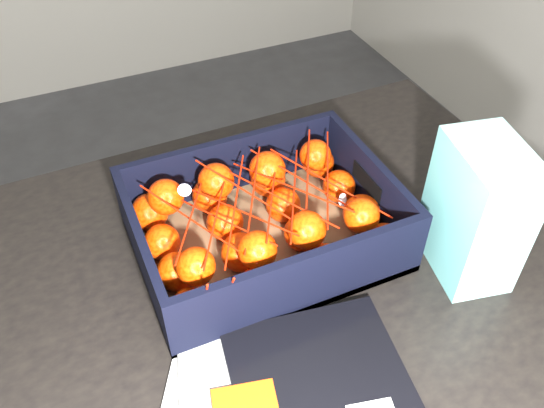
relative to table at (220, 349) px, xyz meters
name	(u,v)px	position (x,y,z in m)	size (l,w,h in m)	color
table	(220,349)	(0.00, 0.00, 0.00)	(1.21, 0.82, 0.75)	black
produce_crate	(264,229)	(0.11, 0.08, 0.13)	(0.37, 0.28, 0.11)	brown
clementine_heap	(262,219)	(0.11, 0.09, 0.15)	(0.35, 0.26, 0.10)	#FF3705
mesh_net	(261,203)	(0.10, 0.07, 0.20)	(0.31, 0.25, 0.09)	#B71B06
retail_carton	(477,212)	(0.36, -0.07, 0.20)	(0.09, 0.14, 0.21)	white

